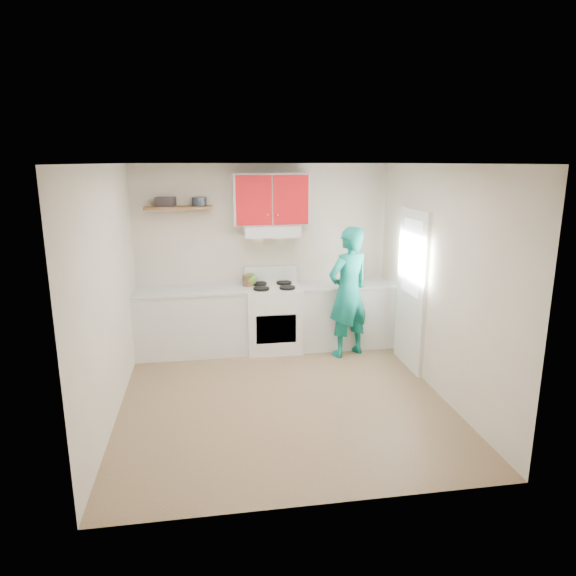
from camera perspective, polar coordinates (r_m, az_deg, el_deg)
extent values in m
plane|color=brown|center=(5.95, -0.61, -12.15)|extent=(3.80, 3.80, 0.00)
cube|color=white|center=(5.35, -0.68, 13.75)|extent=(3.60, 3.80, 0.04)
cube|color=beige|center=(7.35, -2.82, 3.60)|extent=(3.60, 0.04, 2.60)
cube|color=beige|center=(3.72, 3.69, -6.84)|extent=(3.60, 0.04, 2.60)
cube|color=beige|center=(5.55, -19.37, -0.61)|extent=(0.04, 3.80, 2.60)
cube|color=beige|center=(6.03, 16.53, 0.74)|extent=(0.04, 3.80, 2.60)
cube|color=white|center=(6.70, 13.64, -0.20)|extent=(0.05, 0.85, 2.05)
cube|color=white|center=(6.61, 13.63, 3.36)|extent=(0.01, 0.55, 0.95)
cube|color=silver|center=(7.23, -10.71, -3.77)|extent=(1.52, 0.60, 0.90)
cube|color=silver|center=(7.47, 6.25, -3.01)|extent=(1.32, 0.60, 0.90)
cube|color=white|center=(7.25, -1.67, -3.38)|extent=(0.76, 0.65, 0.92)
cube|color=silver|center=(7.09, -1.85, 6.45)|extent=(0.76, 0.44, 0.15)
cube|color=#AE0F13|center=(7.10, -1.94, 9.91)|extent=(1.02, 0.33, 0.70)
cube|color=brown|center=(7.07, -12.16, 8.78)|extent=(0.90, 0.30, 0.04)
cube|color=#3B3438|center=(7.10, -13.54, 9.38)|extent=(0.28, 0.23, 0.13)
cylinder|color=#333D4C|center=(7.09, -9.92, 9.53)|extent=(0.21, 0.21, 0.12)
ellipsoid|color=#518024|center=(7.20, -4.33, 1.00)|extent=(0.24, 0.24, 0.18)
cylinder|color=#513723|center=(7.17, -4.49, 0.78)|extent=(0.16, 0.16, 0.18)
cube|color=olive|center=(7.18, 3.56, 0.14)|extent=(0.37, 0.32, 0.02)
cube|color=red|center=(7.52, 9.23, 0.57)|extent=(0.29, 0.25, 0.01)
imported|color=#0D796A|center=(6.96, 6.76, -0.47)|extent=(0.77, 0.66, 1.79)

